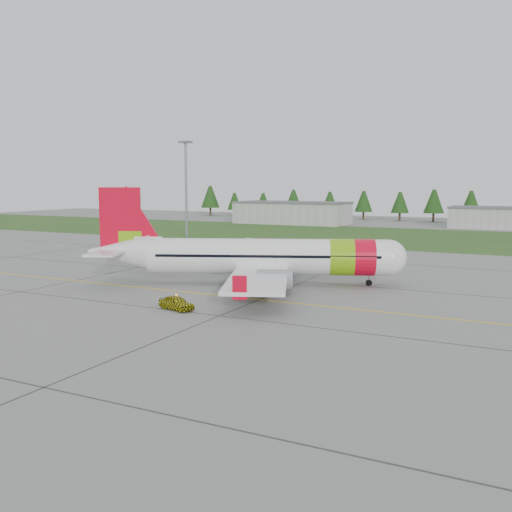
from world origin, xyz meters
The scene contains 10 objects.
ground centered at (0.00, 0.00, 0.00)m, with size 320.00×320.00×0.00m, color gray.
aircraft centered at (6.14, 15.87, 3.24)m, with size 35.30×33.52×11.23m.
follow_me_car centered at (5.17, 0.36, 1.92)m, with size 1.54×1.31×3.84m, color #D0CB0B.
service_van centered at (-14.17, 52.10, 2.10)m, with size 1.46×1.38×4.20m, color silver.
grass_strip centered at (0.00, 82.00, 0.01)m, with size 320.00×50.00×0.03m, color #30561E.
taxi_guideline centered at (0.00, 8.00, 0.01)m, with size 120.00×0.25×0.02m, color gold.
hangar_west centered at (-30.00, 110.00, 3.00)m, with size 32.00×14.00×6.00m, color #A8A8A3.
hangar_east centered at (25.00, 118.00, 2.60)m, with size 24.00×12.00×5.20m, color #A8A8A3.
floodlight_mast centered at (-32.00, 58.00, 10.00)m, with size 0.50×0.50×20.00m, color slate.
treeline centered at (0.00, 138.00, 5.00)m, with size 160.00×8.00×10.00m, color #1C3F14, non-canonical shape.
Camera 1 is at (35.15, -42.71, 11.70)m, focal length 40.00 mm.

